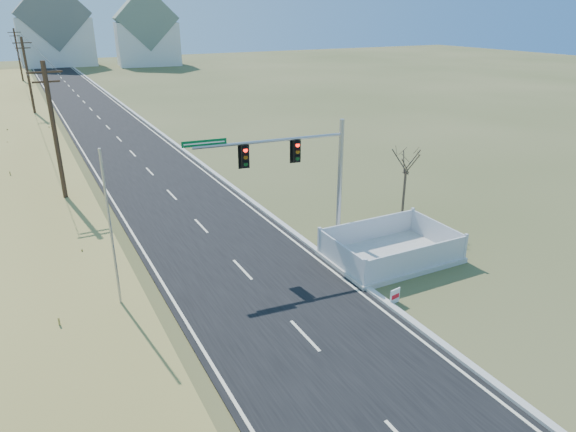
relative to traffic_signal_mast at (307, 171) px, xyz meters
The scene contains 13 objects.
ground 7.61m from the traffic_signal_mast, 129.00° to the right, with size 260.00×260.00×0.00m, color #434B24.
road 45.37m from the traffic_signal_mast, 95.14° to the left, with size 8.00×180.00×0.06m, color black.
curb 45.18m from the traffic_signal_mast, 89.87° to the left, with size 0.30×180.00×0.18m, color #B2AFA8.
utility_pole_near 14.55m from the traffic_signal_mast, 136.51° to the left, with size 1.80×0.26×9.00m.
utility_pole_mid 41.37m from the traffic_signal_mast, 104.77° to the left, with size 1.80×0.26×9.00m.
utility_pole_far 70.80m from the traffic_signal_mast, 98.57° to the left, with size 1.80×0.26×9.00m.
condo_n 107.08m from the traffic_signal_mast, 91.10° to the left, with size 15.27×10.20×18.54m.
condo_ne 100.32m from the traffic_signal_mast, 80.85° to the left, with size 14.12×10.51×16.52m.
traffic_signal_mast is the anchor object (origin of this frame).
fence_enclosure 5.79m from the traffic_signal_mast, 47.55° to the right, with size 6.22×4.28×1.41m.
open_sign 7.67m from the traffic_signal_mast, 86.12° to the right, with size 0.54×0.14×0.67m.
flagpole 10.65m from the traffic_signal_mast, 160.90° to the right, with size 0.32×0.32×7.22m.
bare_tree 6.50m from the traffic_signal_mast, ahead, with size 1.77×1.77×4.70m.
Camera 1 is at (-8.16, -16.11, 11.48)m, focal length 32.00 mm.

